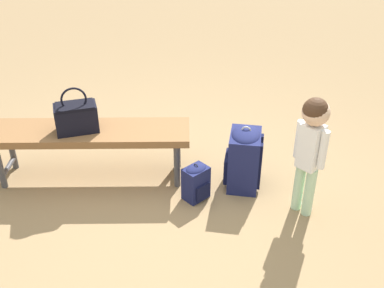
% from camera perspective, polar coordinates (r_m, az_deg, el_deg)
% --- Properties ---
extents(ground_plane, '(40.00, 40.00, 0.00)m').
position_cam_1_polar(ground_plane, '(3.53, -2.52, -7.52)').
color(ground_plane, '#8C704C').
rests_on(ground_plane, ground).
extents(park_bench, '(1.65, 0.84, 0.45)m').
position_cam_1_polar(park_bench, '(3.71, -12.81, 1.03)').
color(park_bench, brown).
rests_on(park_bench, ground).
extents(handbag, '(0.37, 0.32, 0.37)m').
position_cam_1_polar(handbag, '(3.62, -14.33, 3.38)').
color(handbag, black).
rests_on(handbag, park_bench).
extents(child_standing, '(0.22, 0.19, 0.93)m').
position_cam_1_polar(child_standing, '(3.21, 14.78, 0.57)').
color(child_standing, '#B2D8B2').
rests_on(child_standing, ground).
extents(backpack_large, '(0.31, 0.35, 0.54)m').
position_cam_1_polar(backpack_large, '(3.60, 6.55, -1.58)').
color(backpack_large, '#191E4C').
rests_on(backpack_large, ground).
extents(backpack_small, '(0.22, 0.23, 0.31)m').
position_cam_1_polar(backpack_small, '(3.50, 0.50, -4.69)').
color(backpack_small, '#191E4C').
rests_on(backpack_small, ground).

